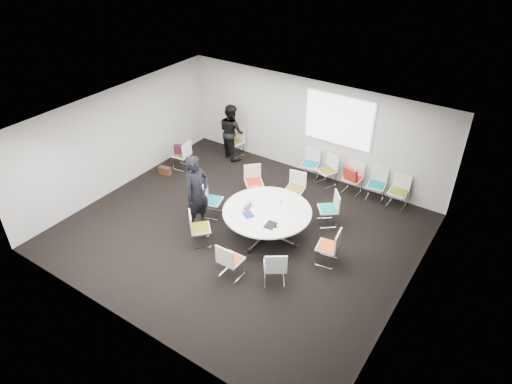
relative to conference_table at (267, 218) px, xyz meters
The scene contains 31 objects.
room_shell 1.05m from the conference_table, 156.06° to the right, with size 8.08×7.08×2.88m.
conference_table is the anchor object (origin of this frame).
projection_screen 3.49m from the conference_table, 86.86° to the left, with size 1.90×0.03×1.35m, color white.
chair_ring_a 1.65m from the conference_table, ahead, with size 0.52×0.53×0.88m.
chair_ring_b 1.61m from the conference_table, 51.16° to the left, with size 0.64×0.64×0.88m.
chair_ring_c 1.59m from the conference_table, 94.88° to the left, with size 0.53×0.52×0.88m.
chair_ring_d 1.76m from the conference_table, 134.38° to the left, with size 0.64×0.64×0.88m.
chair_ring_e 1.63m from the conference_table, behind, with size 0.57×0.57×0.88m.
chair_ring_f 1.61m from the conference_table, 135.02° to the right, with size 0.64×0.64×0.88m.
chair_ring_g 1.63m from the conference_table, 85.76° to the right, with size 0.46×0.45×0.88m.
chair_ring_h 1.62m from the conference_table, 51.29° to the right, with size 0.63×0.63×0.88m.
chair_back_a 2.97m from the conference_table, 98.13° to the left, with size 0.53×0.52×0.88m.
chair_back_b 2.91m from the conference_table, 87.40° to the left, with size 0.60×0.59×0.88m.
chair_back_c 3.05m from the conference_table, 72.65° to the left, with size 0.48×0.47×0.88m.
chair_back_d 3.33m from the conference_table, 61.87° to the left, with size 0.52×0.51×0.88m.
chair_back_e 3.65m from the conference_table, 53.59° to the left, with size 0.46×0.45×0.88m.
chair_spare_left 4.08m from the conference_table, 160.92° to the left, with size 0.50×0.51×0.88m.
chair_person_back 4.21m from the conference_table, 136.41° to the left, with size 0.54×0.53×0.88m.
person_main 1.75m from the conference_table, 157.50° to the right, with size 0.72×0.47×1.96m, color black.
person_back 4.10m from the conference_table, 138.12° to the left, with size 0.84×0.66×1.73m, color black.
laptop 0.48m from the conference_table, 161.35° to the right, with size 0.30×0.20×0.02m, color #333338.
laptop_lid 0.60m from the conference_table, behind, with size 0.30×0.02×0.22m, color silver.
notebook_black 0.62m from the conference_table, 50.04° to the right, with size 0.22×0.30×0.02m, color black.
tablet_folio 0.52m from the conference_table, 123.97° to the right, with size 0.26×0.20×0.03m, color navy.
papers_right 0.61m from the conference_table, 35.80° to the left, with size 0.30×0.21×0.00m, color silver.
papers_front 0.82m from the conference_table, ahead, with size 0.30×0.21×0.00m, color white.
cup 0.52m from the conference_table, 79.32° to the left, with size 0.08×0.08×0.09m, color white.
phone 0.66m from the conference_table, 42.17° to the right, with size 0.14×0.07×0.01m, color black.
maroon_bag 4.09m from the conference_table, 161.02° to the left, with size 0.40×0.14×0.28m, color #45122D.
brown_bag 4.12m from the conference_table, 169.41° to the left, with size 0.36×0.16×0.24m, color #3F2114.
red_jacket 2.83m from the conference_table, 71.30° to the left, with size 0.44×0.10×0.35m, color #AB2215.
Camera 1 is at (5.23, -7.11, 6.87)m, focal length 32.00 mm.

